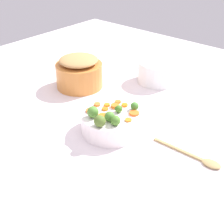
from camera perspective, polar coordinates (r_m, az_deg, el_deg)
tabletop at (r=1.25m, az=-0.99°, el=-4.32°), size 2.40×2.40×0.02m
serving_bowl_carrots at (r=1.23m, az=0.00°, el=-1.95°), size 0.23×0.23×0.08m
metal_pot at (r=1.58m, az=-5.87°, el=6.56°), size 0.23×0.23×0.12m
stuffing_mound at (r=1.55m, az=-6.02°, el=9.23°), size 0.19×0.19×0.04m
carrot_slice_0 at (r=1.21m, az=3.99°, el=-0.21°), size 0.05×0.05×0.01m
carrot_slice_1 at (r=1.27m, az=-2.68°, el=1.37°), size 0.03×0.03×0.01m
carrot_slice_2 at (r=1.23m, az=-3.90°, el=0.25°), size 0.04×0.04×0.01m
carrot_slice_3 at (r=1.25m, az=0.53°, el=1.07°), size 0.05×0.05×0.01m
carrot_slice_4 at (r=1.27m, az=2.31°, el=1.24°), size 0.03×0.03×0.01m
carrot_slice_5 at (r=1.29m, az=1.07°, el=1.84°), size 0.04×0.04×0.01m
carrot_slice_6 at (r=1.17m, az=2.94°, el=-1.43°), size 0.03×0.03×0.01m
carrot_slice_7 at (r=1.27m, az=-0.91°, el=1.29°), size 0.03×0.03×0.01m
carrot_slice_8 at (r=1.24m, az=-1.26°, el=0.56°), size 0.03×0.03×0.01m
carrot_slice_9 at (r=1.20m, az=-1.70°, el=-0.68°), size 0.04×0.04×0.01m
brussels_sprout_0 at (r=1.13m, az=-2.21°, el=-1.62°), size 0.04×0.04×0.04m
brussels_sprout_1 at (r=1.22m, az=1.20°, el=0.57°), size 0.03×0.03×0.03m
brussels_sprout_2 at (r=1.24m, az=4.07°, el=1.05°), size 0.03×0.03×0.03m
brussels_sprout_3 at (r=1.19m, az=-3.45°, el=-0.00°), size 0.04×0.04×0.04m
brussels_sprout_4 at (r=1.16m, az=-0.46°, el=-0.80°), size 0.04×0.04×0.04m
brussels_sprout_5 at (r=1.14m, az=0.62°, el=-1.54°), size 0.04×0.04×0.04m
wooden_spoon at (r=1.15m, az=15.41°, el=-8.07°), size 0.05×0.26×0.01m
casserole_dish at (r=1.64m, az=8.19°, el=7.17°), size 0.20×0.20×0.11m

